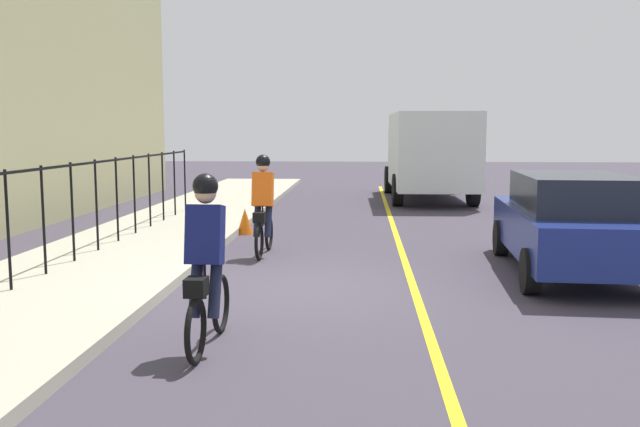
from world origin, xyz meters
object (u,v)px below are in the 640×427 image
cyclist_follow (206,263)px  box_truck_background (429,152)px  traffic_cone_near (245,221)px  cyclist_lead (263,206)px  patrol_sedan (571,222)px

cyclist_follow → box_truck_background: (15.60, -3.75, 0.64)m
box_truck_background → traffic_cone_near: box_truck_background is taller
cyclist_lead → box_truck_background: 11.00m
traffic_cone_near → patrol_sedan: bearing=-123.6°
patrol_sedan → box_truck_background: bearing=9.1°
box_truck_background → cyclist_follow: bearing=165.4°
cyclist_follow → patrol_sedan: bearing=-48.6°
cyclist_lead → patrol_sedan: cyclist_lead is taller
cyclist_follow → box_truck_background: box_truck_background is taller
cyclist_lead → box_truck_background: (10.25, -3.93, 0.64)m
cyclist_follow → cyclist_lead: bearing=3.5°
cyclist_lead → cyclist_follow: bearing=-176.5°
cyclist_lead → traffic_cone_near: cyclist_lead is taller
cyclist_lead → traffic_cone_near: 2.76m
cyclist_follow → patrol_sedan: (4.05, -4.86, -0.09)m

